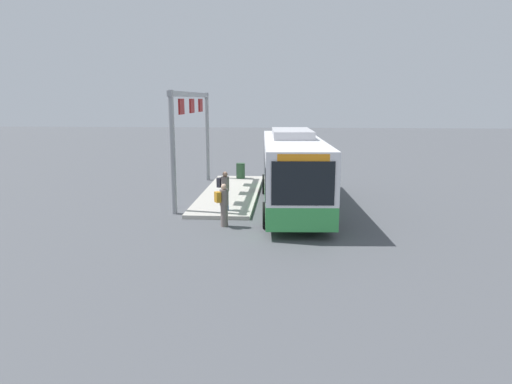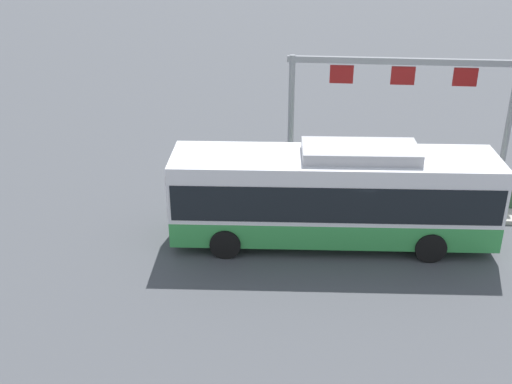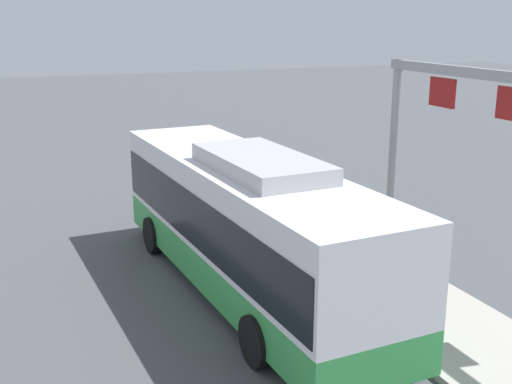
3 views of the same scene
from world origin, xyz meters
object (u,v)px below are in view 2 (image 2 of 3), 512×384
Objects in this scene: person_waiting_near at (291,177)px; trash_bin at (510,195)px; bus_main at (333,193)px; person_boarding at (238,181)px.

trash_bin is at bearing 117.68° from person_waiting_near.
bus_main is 4.48m from person_boarding.
person_waiting_near reaches higher than person_boarding.
person_waiting_near is (-2.01, -0.22, 0.16)m from person_boarding.
person_boarding is 2.03m from person_waiting_near.
bus_main reaches higher than trash_bin.
person_waiting_near is at bearing 65.90° from person_boarding.
bus_main is 7.43m from trash_bin.
bus_main is at bearing 24.41° from trash_bin.
bus_main is at bearing 53.77° from person_waiting_near.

